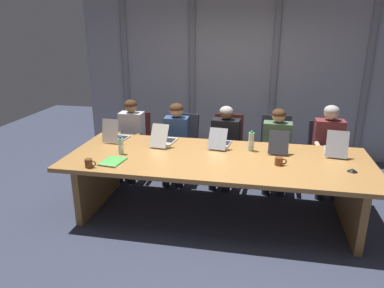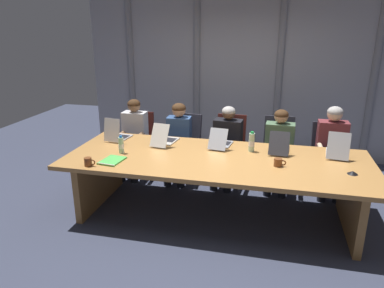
{
  "view_description": "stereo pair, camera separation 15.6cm",
  "coord_description": "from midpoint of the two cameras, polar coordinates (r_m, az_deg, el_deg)",
  "views": [
    {
      "loc": [
        0.47,
        -3.95,
        2.25
      ],
      "look_at": [
        -0.33,
        0.14,
        0.86
      ],
      "focal_mm": 33.52,
      "sensor_mm": 36.0,
      "label": 1
    },
    {
      "loc": [
        0.62,
        -3.92,
        2.25
      ],
      "look_at": [
        -0.33,
        0.14,
        0.86
      ],
      "focal_mm": 33.52,
      "sensor_mm": 36.0,
      "label": 2
    }
  ],
  "objects": [
    {
      "name": "person_right_mid",
      "position": [
        5.17,
        12.46,
        0.02
      ],
      "size": [
        0.42,
        0.56,
        1.14
      ],
      "rotation": [
        0.0,
        0.0,
        -1.61
      ],
      "color": "#4C6B4C",
      "rests_on": "ground_plane"
    },
    {
      "name": "office_chair_right_mid",
      "position": [
        5.41,
        12.18,
        -2.3
      ],
      "size": [
        0.6,
        0.6,
        0.98
      ],
      "rotation": [
        0.0,
        0.0,
        -1.56
      ],
      "color": "#2D2D38",
      "rests_on": "ground_plane"
    },
    {
      "name": "curtain_backdrop",
      "position": [
        6.35,
        6.2,
        12.33
      ],
      "size": [
        5.42,
        0.17,
        3.16
      ],
      "color": "#9999A0",
      "rests_on": "ground_plane"
    },
    {
      "name": "water_bottle_secondary",
      "position": [
        4.42,
        -12.25,
        -0.34
      ],
      "size": [
        0.07,
        0.07,
        0.22
      ],
      "color": "#ADD1B2",
      "rests_on": "conference_table"
    },
    {
      "name": "coffee_mug_near",
      "position": [
        4.1,
        12.64,
        -2.7
      ],
      "size": [
        0.13,
        0.09,
        0.09
      ],
      "color": "brown",
      "rests_on": "conference_table"
    },
    {
      "name": "water_bottle_primary",
      "position": [
        4.48,
        8.42,
        0.35
      ],
      "size": [
        0.07,
        0.07,
        0.25
      ],
      "color": "#ADD1B2",
      "rests_on": "conference_table"
    },
    {
      "name": "person_left_end",
      "position": [
        5.53,
        -10.61,
        1.57
      ],
      "size": [
        0.37,
        0.55,
        1.18
      ],
      "rotation": [
        0.0,
        0.0,
        -1.57
      ],
      "color": "silver",
      "rests_on": "ground_plane"
    },
    {
      "name": "person_center",
      "position": [
        5.19,
        4.31,
        0.55
      ],
      "size": [
        0.45,
        0.57,
        1.15
      ],
      "rotation": [
        0.0,
        0.0,
        -1.66
      ],
      "color": "black",
      "rests_on": "ground_plane"
    },
    {
      "name": "laptop_right_mid",
      "position": [
        4.58,
        12.64,
        -0.3
      ],
      "size": [
        0.26,
        0.47,
        0.28
      ],
      "rotation": [
        0.0,
        0.0,
        1.51
      ],
      "color": "#2D2D33",
      "rests_on": "conference_table"
    },
    {
      "name": "office_chair_left_end",
      "position": [
        5.76,
        -9.7,
        -1.03
      ],
      "size": [
        0.6,
        0.6,
        0.93
      ],
      "rotation": [
        0.0,
        0.0,
        -1.44
      ],
      "color": "#511E19",
      "rests_on": "ground_plane"
    },
    {
      "name": "conference_table",
      "position": [
        4.3,
        2.93,
        -4.06
      ],
      "size": [
        3.58,
        1.38,
        0.76
      ],
      "color": "#B77F42",
      "rests_on": "ground_plane"
    },
    {
      "name": "office_chair_left_mid",
      "position": [
        5.55,
        -2.53,
        -1.48
      ],
      "size": [
        0.6,
        0.61,
        0.95
      ],
      "rotation": [
        0.0,
        0.0,
        -1.73
      ],
      "color": "#2D2D38",
      "rests_on": "ground_plane"
    },
    {
      "name": "person_right_end",
      "position": [
        5.23,
        20.15,
        0.05
      ],
      "size": [
        0.4,
        0.55,
        1.22
      ],
      "rotation": [
        0.0,
        0.0,
        -1.56
      ],
      "color": "brown",
      "rests_on": "ground_plane"
    },
    {
      "name": "conference_mic_left_side",
      "position": [
        4.17,
        23.2,
        -3.86
      ],
      "size": [
        0.11,
        0.11,
        0.03
      ],
      "primitive_type": "cone",
      "color": "black",
      "rests_on": "conference_table"
    },
    {
      "name": "ground_plane",
      "position": [
        4.57,
        2.8,
        -11.06
      ],
      "size": [
        10.84,
        10.84,
        0.0
      ],
      "primitive_type": "plane",
      "color": "#383D51"
    },
    {
      "name": "spiral_notepad",
      "position": [
        4.21,
        -13.57,
        -2.76
      ],
      "size": [
        0.25,
        0.33,
        0.03
      ],
      "rotation": [
        0.0,
        0.0,
        -0.12
      ],
      "color": "#4CB74C",
      "rests_on": "conference_table"
    },
    {
      "name": "laptop_right_end",
      "position": [
        4.65,
        20.97,
        -0.73
      ],
      "size": [
        0.3,
        0.48,
        0.32
      ],
      "rotation": [
        0.0,
        0.0,
        1.44
      ],
      "color": "#A8ADB7",
      "rests_on": "conference_table"
    },
    {
      "name": "office_chair_right_end",
      "position": [
        5.48,
        19.46,
        -2.87
      ],
      "size": [
        0.6,
        0.6,
        0.93
      ],
      "rotation": [
        0.0,
        0.0,
        -1.44
      ],
      "color": "#2D2D38",
      "rests_on": "ground_plane"
    },
    {
      "name": "office_chair_center",
      "position": [
        5.44,
        4.75,
        -1.89
      ],
      "size": [
        0.6,
        0.6,
        0.97
      ],
      "rotation": [
        0.0,
        0.0,
        -1.57
      ],
      "color": "#511E19",
      "rests_on": "ground_plane"
    },
    {
      "name": "coffee_mug_far",
      "position": [
        4.12,
        -17.12,
        -2.95
      ],
      "size": [
        0.13,
        0.08,
        0.1
      ],
      "color": "brown",
      "rests_on": "conference_table"
    },
    {
      "name": "person_left_mid",
      "position": [
        5.31,
        -3.47,
        1.11
      ],
      "size": [
        0.38,
        0.56,
        1.16
      ],
      "rotation": [
        0.0,
        0.0,
        -1.52
      ],
      "color": "#335184",
      "rests_on": "ground_plane"
    },
    {
      "name": "laptop_center",
      "position": [
        4.63,
        3.55,
        0.31
      ],
      "size": [
        0.28,
        0.46,
        0.26
      ],
      "rotation": [
        0.0,
        0.0,
        1.45
      ],
      "color": "#A8ADB7",
      "rests_on": "conference_table"
    },
    {
      "name": "laptop_left_mid",
      "position": [
        4.74,
        -5.4,
        0.72
      ],
      "size": [
        0.28,
        0.51,
        0.29
      ],
      "rotation": [
        0.0,
        0.0,
        1.44
      ],
      "color": "beige",
      "rests_on": "conference_table"
    },
    {
      "name": "laptop_left_end",
      "position": [
        4.96,
        -12.94,
        1.22
      ],
      "size": [
        0.27,
        0.41,
        0.33
      ],
      "rotation": [
        0.0,
        0.0,
        1.45
      ],
      "color": "#BCBCC1",
      "rests_on": "conference_table"
    }
  ]
}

